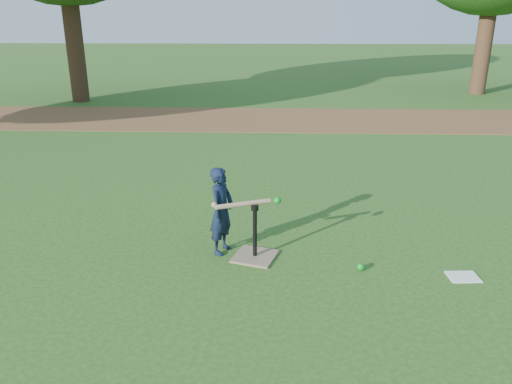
{
  "coord_description": "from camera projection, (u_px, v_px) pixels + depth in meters",
  "views": [
    {
      "loc": [
        -0.11,
        -4.87,
        2.52
      ],
      "look_at": [
        -0.32,
        0.31,
        0.65
      ],
      "focal_mm": 35.0,
      "sensor_mm": 36.0,
      "label": 1
    }
  ],
  "objects": [
    {
      "name": "dirt_strip",
      "position": [
        281.0,
        119.0,
        12.48
      ],
      "size": [
        24.0,
        3.0,
        0.01
      ],
      "primitive_type": "cube",
      "color": "brown",
      "rests_on": "ground"
    },
    {
      "name": "ground",
      "position": [
        285.0,
        258.0,
        5.43
      ],
      "size": [
        80.0,
        80.0,
        0.0
      ],
      "primitive_type": "plane",
      "color": "#285116",
      "rests_on": "ground"
    },
    {
      "name": "batting_tee",
      "position": [
        255.0,
        248.0,
        5.42
      ],
      "size": [
        0.54,
        0.54,
        0.61
      ],
      "color": "#887156",
      "rests_on": "ground"
    },
    {
      "name": "clipboard",
      "position": [
        463.0,
        277.0,
        5.03
      ],
      "size": [
        0.32,
        0.25,
        0.01
      ],
      "primitive_type": "cube",
      "rotation": [
        0.0,
        0.0,
        0.07
      ],
      "color": "white",
      "rests_on": "ground"
    },
    {
      "name": "child",
      "position": [
        222.0,
        211.0,
        5.42
      ],
      "size": [
        0.35,
        0.42,
        0.98
      ],
      "primitive_type": "imported",
      "rotation": [
        0.0,
        0.0,
        1.21
      ],
      "color": "black",
      "rests_on": "ground"
    },
    {
      "name": "wiffle_ball_ground",
      "position": [
        361.0,
        267.0,
        5.16
      ],
      "size": [
        0.08,
        0.08,
        0.08
      ],
      "primitive_type": "sphere",
      "color": "#0C8D1C",
      "rests_on": "ground"
    },
    {
      "name": "swing_action",
      "position": [
        247.0,
        203.0,
        5.23
      ],
      "size": [
        0.73,
        0.27,
        0.1
      ],
      "color": "tan",
      "rests_on": "ground"
    }
  ]
}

